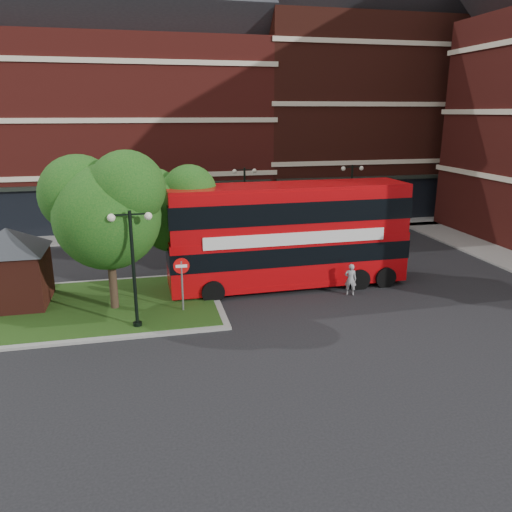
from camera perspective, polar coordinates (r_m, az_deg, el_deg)
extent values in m
plane|color=black|center=(21.95, 1.25, -7.20)|extent=(120.00, 120.00, 0.00)
cube|color=slate|center=(37.38, -4.90, 2.73)|extent=(44.00, 3.00, 0.12)
cube|color=maroon|center=(43.67, -17.32, 13.22)|extent=(26.00, 12.00, 14.00)
cube|color=#471911|center=(47.48, 11.05, 15.03)|extent=(18.00, 12.00, 16.00)
cube|color=gray|center=(24.33, -19.27, -5.60)|extent=(12.60, 7.60, 0.12)
cube|color=#19380F|center=(24.32, -19.28, -5.56)|extent=(12.00, 7.00, 0.15)
cube|color=#471911|center=(25.37, -26.06, -2.26)|extent=(3.00, 3.00, 2.50)
cone|color=#23262B|center=(24.92, -26.57, 1.68)|extent=(6.51, 6.51, 1.10)
cylinder|color=#2D2116|center=(23.09, -16.14, -1.47)|extent=(0.36, 0.36, 3.92)
sphere|color=#124A13|center=(22.51, -16.61, 4.32)|extent=(4.60, 4.60, 4.60)
sphere|color=#124A13|center=(23.14, -19.55, 6.66)|extent=(3.45, 3.45, 3.45)
sphere|color=#124A13|center=(21.80, -14.52, 7.48)|extent=(3.22, 3.22, 3.22)
cylinder|color=#2D2116|center=(25.54, -9.12, 0.13)|extent=(0.36, 0.36, 3.47)
sphere|color=#124A13|center=(25.05, -9.33, 4.77)|extent=(3.80, 3.80, 3.80)
sphere|color=#124A13|center=(25.43, -11.65, 6.67)|extent=(2.85, 2.85, 2.85)
sphere|color=#124A13|center=(24.54, -7.61, 7.25)|extent=(2.66, 2.66, 2.66)
cylinder|color=black|center=(20.69, -13.80, -1.76)|extent=(0.14, 0.14, 5.00)
cylinder|color=black|center=(21.51, -13.38, -7.72)|extent=(0.36, 0.36, 0.30)
cube|color=black|center=(20.11, -14.24, 4.63)|extent=(1.40, 0.06, 0.06)
sphere|color=#F2EACC|center=(20.16, -16.21, 4.22)|extent=(0.32, 0.32, 0.32)
sphere|color=#F2EACC|center=(20.13, -12.23, 4.48)|extent=(0.32, 0.32, 0.32)
cylinder|color=black|center=(35.28, -1.30, 6.03)|extent=(0.14, 0.14, 5.00)
cylinder|color=black|center=(35.77, -1.28, 2.33)|extent=(0.36, 0.36, 0.30)
cube|color=black|center=(34.95, -1.33, 9.83)|extent=(1.40, 0.06, 0.06)
sphere|color=#F2EACC|center=(34.83, -2.47, 9.63)|extent=(0.32, 0.32, 0.32)
sphere|color=#F2EACC|center=(35.10, -0.19, 9.70)|extent=(0.32, 0.32, 0.32)
cylinder|color=black|center=(37.68, 10.78, 6.40)|extent=(0.14, 0.14, 5.00)
cylinder|color=black|center=(38.14, 10.59, 2.92)|extent=(0.36, 0.36, 0.30)
cube|color=black|center=(37.37, 10.97, 9.96)|extent=(1.40, 0.06, 0.06)
sphere|color=#F2EACC|center=(37.10, 9.96, 9.81)|extent=(0.32, 0.32, 0.32)
sphere|color=#F2EACC|center=(37.66, 11.95, 9.80)|extent=(0.32, 0.32, 0.32)
cube|color=#AE060A|center=(25.55, 3.66, 0.11)|extent=(12.15, 2.96, 2.31)
cube|color=#AE060A|center=(25.02, 3.75, 5.20)|extent=(12.02, 2.93, 2.31)
cube|color=black|center=(24.99, 3.76, 5.46)|extent=(12.15, 2.96, 1.04)
cube|color=silver|center=(23.95, 4.71, 1.99)|extent=(9.07, 0.20, 0.60)
imported|color=gray|center=(24.89, 10.75, -2.65)|extent=(0.68, 0.56, 1.59)
imported|color=silver|center=(36.90, -3.40, 3.56)|extent=(3.96, 1.65, 1.34)
imported|color=silver|center=(38.00, 10.53, 3.66)|extent=(4.09, 1.77, 1.31)
cylinder|color=slate|center=(22.37, -8.42, -3.56)|extent=(0.09, 0.09, 2.44)
cylinder|color=red|center=(22.06, -8.53, -1.12)|extent=(0.71, 0.09, 0.71)
cube|color=white|center=(22.06, -8.53, -1.12)|extent=(0.50, 0.07, 0.13)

